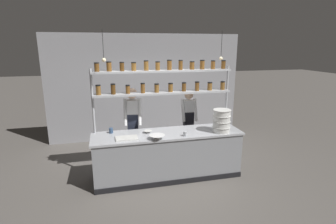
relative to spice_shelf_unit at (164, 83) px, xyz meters
The scene contains 13 objects.
ground_plane 1.86m from the spice_shelf_unit, 90.18° to the right, with size 40.00×40.00×0.00m, color #5B5651.
back_wall 2.17m from the spice_shelf_unit, 90.03° to the left, with size 5.30×0.12×2.87m, color #939399.
prep_counter 1.41m from the spice_shelf_unit, 90.18° to the right, with size 2.90×0.76×0.92m.
spice_shelf_unit is the anchor object (origin of this frame).
chef_left 1.07m from the spice_shelf_unit, 155.61° to the left, with size 0.39×0.32×1.72m.
chef_center 1.27m from the spice_shelf_unit, 36.35° to the left, with size 0.37×0.29×1.59m.
container_stack 1.34m from the spice_shelf_unit, 27.43° to the right, with size 0.34×0.34×0.45m.
cutting_board 1.30m from the spice_shelf_unit, 149.01° to the right, with size 0.40×0.26×0.02m.
prep_bowl_near_left 1.00m from the spice_shelf_unit, 147.07° to the right, with size 0.16×0.16×0.04m.
prep_bowl_center_front 1.11m from the spice_shelf_unit, 113.08° to the right, with size 0.28×0.28×0.08m.
serving_cup_front 1.09m from the spice_shelf_unit, 65.37° to the right, with size 0.07×0.07×0.09m.
serving_cup_by_board 1.37m from the spice_shelf_unit, behind, with size 0.07×0.07×0.10m.
pendant_light_row 0.61m from the spice_shelf_unit, 96.88° to the right, with size 2.23×0.07×0.54m.
Camera 1 is at (-1.13, -4.67, 2.56)m, focal length 28.00 mm.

